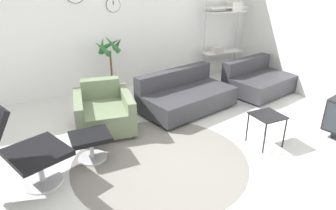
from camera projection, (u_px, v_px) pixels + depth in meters
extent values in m
plane|color=silver|center=(152.00, 157.00, 3.87)|extent=(12.00, 12.00, 0.00)
cube|color=white|center=(95.00, 19.00, 5.55)|extent=(12.00, 0.06, 2.80)
cylinder|color=black|center=(113.00, 5.00, 5.56)|extent=(0.27, 0.01, 0.27)
cylinder|color=white|center=(113.00, 5.00, 5.56)|extent=(0.26, 0.02, 0.26)
cube|color=black|center=(113.00, 3.00, 5.53)|extent=(0.01, 0.01, 0.08)
cylinder|color=slate|center=(160.00, 160.00, 3.79)|extent=(2.21, 2.21, 0.01)
cylinder|color=#BCBCC1|center=(43.00, 182.00, 3.38)|extent=(0.57, 0.57, 0.02)
cylinder|color=#BCBCC1|center=(40.00, 168.00, 3.31)|extent=(0.06, 0.06, 0.34)
cube|color=black|center=(37.00, 152.00, 3.23)|extent=(0.76, 0.79, 0.06)
cylinder|color=#BCBCC1|center=(93.00, 158.00, 3.83)|extent=(0.36, 0.36, 0.02)
cylinder|color=#BCBCC1|center=(91.00, 148.00, 3.77)|extent=(0.05, 0.05, 0.27)
cube|color=black|center=(90.00, 137.00, 3.70)|extent=(0.48, 0.41, 0.06)
cube|color=silver|center=(106.00, 128.00, 4.54)|extent=(0.77, 0.83, 0.06)
cube|color=#667556|center=(104.00, 116.00, 4.46)|extent=(0.70, 0.98, 0.33)
cube|color=#667556|center=(100.00, 88.00, 4.65)|extent=(0.60, 0.26, 0.31)
cube|color=#667556|center=(127.00, 108.00, 4.52)|extent=(0.25, 0.91, 0.50)
cube|color=#667556|center=(80.00, 114.00, 4.33)|extent=(0.25, 0.91, 0.50)
cube|color=black|center=(187.00, 108.00, 5.20)|extent=(1.57, 1.08, 0.05)
cube|color=#333338|center=(187.00, 99.00, 5.13)|extent=(1.75, 1.25, 0.31)
cube|color=#333338|center=(174.00, 77.00, 5.26)|extent=(1.59, 0.57, 0.29)
cube|color=black|center=(259.00, 92.00, 5.93)|extent=(1.29, 1.01, 0.05)
cube|color=#333338|center=(260.00, 84.00, 5.85)|extent=(1.44, 1.17, 0.31)
cube|color=#333338|center=(247.00, 65.00, 5.98)|extent=(1.28, 0.50, 0.29)
cube|color=black|center=(268.00, 115.00, 3.99)|extent=(0.38, 0.38, 0.02)
cylinder|color=black|center=(265.00, 139.00, 3.87)|extent=(0.02, 0.02, 0.43)
cylinder|color=black|center=(285.00, 133.00, 4.00)|extent=(0.02, 0.02, 0.43)
cylinder|color=black|center=(247.00, 127.00, 4.15)|extent=(0.02, 0.02, 0.43)
cylinder|color=black|center=(267.00, 123.00, 4.29)|extent=(0.02, 0.02, 0.43)
cylinder|color=brown|center=(113.00, 91.00, 5.74)|extent=(0.27, 0.27, 0.22)
cylinder|color=#382819|center=(113.00, 86.00, 5.70)|extent=(0.25, 0.25, 0.02)
cylinder|color=brown|center=(111.00, 69.00, 5.56)|extent=(0.04, 0.04, 0.67)
cone|color=#2D6B33|center=(118.00, 44.00, 5.46)|extent=(0.14, 0.39, 0.31)
cone|color=#2D6B33|center=(111.00, 44.00, 5.56)|extent=(0.41, 0.24, 0.26)
cone|color=#2D6B33|center=(102.00, 45.00, 5.38)|extent=(0.23, 0.34, 0.29)
cone|color=#2D6B33|center=(102.00, 48.00, 5.27)|extent=(0.27, 0.40, 0.26)
cone|color=#2D6B33|center=(112.00, 44.00, 5.28)|extent=(0.33, 0.14, 0.36)
cylinder|color=#BCBCC1|center=(205.00, 35.00, 6.49)|extent=(0.03, 0.03, 1.92)
cylinder|color=#BCBCC1|center=(236.00, 32.00, 6.82)|extent=(0.03, 0.03, 1.92)
cube|color=white|center=(223.00, 52.00, 6.72)|extent=(0.90, 0.28, 0.02)
cube|color=white|center=(226.00, 12.00, 6.37)|extent=(0.90, 0.28, 0.02)
cube|color=white|center=(226.00, 7.00, 6.33)|extent=(0.90, 0.28, 0.02)
cube|color=beige|center=(217.00, 50.00, 6.61)|extent=(0.20, 0.24, 0.12)
cube|color=silver|center=(234.00, 6.00, 6.40)|extent=(0.24, 0.24, 0.18)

